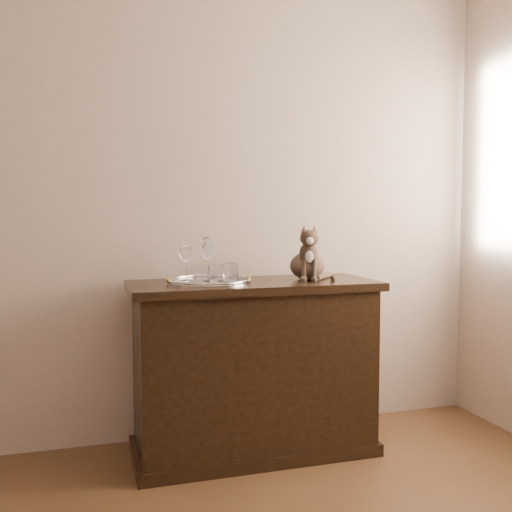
{
  "coord_description": "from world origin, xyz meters",
  "views": [
    {
      "loc": [
        -0.18,
        -0.7,
        1.17
      ],
      "look_at": [
        0.62,
        1.95,
        0.97
      ],
      "focal_mm": 40.0,
      "sensor_mm": 36.0,
      "label": 1
    }
  ],
  "objects": [
    {
      "name": "wall_back",
      "position": [
        0.0,
        2.25,
        1.35
      ],
      "size": [
        4.0,
        0.1,
        2.7
      ],
      "primitive_type": "cube",
      "color": "tan",
      "rests_on": "ground"
    },
    {
      "name": "sideboard",
      "position": [
        0.6,
        1.94,
        0.42
      ],
      "size": [
        1.2,
        0.5,
        0.85
      ],
      "primitive_type": null,
      "color": "black",
      "rests_on": "ground"
    },
    {
      "name": "tray",
      "position": [
        0.38,
        1.95,
        0.85
      ],
      "size": [
        0.4,
        0.4,
        0.01
      ],
      "primitive_type": "cylinder",
      "color": "silver",
      "rests_on": "sideboard"
    },
    {
      "name": "wine_glass_a",
      "position": [
        0.28,
        2.0,
        0.94
      ],
      "size": [
        0.07,
        0.07,
        0.17
      ],
      "primitive_type": null,
      "color": "silver",
      "rests_on": "tray"
    },
    {
      "name": "wine_glass_b",
      "position": [
        0.39,
        2.05,
        0.96
      ],
      "size": [
        0.08,
        0.08,
        0.21
      ],
      "primitive_type": null,
      "color": "white",
      "rests_on": "tray"
    },
    {
      "name": "wine_glass_d",
      "position": [
        0.38,
        1.96,
        0.95
      ],
      "size": [
        0.07,
        0.07,
        0.19
      ],
      "primitive_type": null,
      "color": "white",
      "rests_on": "tray"
    },
    {
      "name": "tumbler_a",
      "position": [
        0.47,
        1.88,
        0.9
      ],
      "size": [
        0.08,
        0.08,
        0.09
      ],
      "primitive_type": "cylinder",
      "color": "white",
      "rests_on": "tray"
    },
    {
      "name": "tumbler_b",
      "position": [
        0.39,
        1.84,
        0.9
      ],
      "size": [
        0.08,
        0.08,
        0.09
      ],
      "primitive_type": "cylinder",
      "color": "white",
      "rests_on": "tray"
    },
    {
      "name": "cat",
      "position": [
        0.89,
        1.96,
        0.99
      ],
      "size": [
        0.33,
        0.32,
        0.27
      ],
      "primitive_type": null,
      "rotation": [
        0.0,
        0.0,
        -0.3
      ],
      "color": "#4D3C2E",
      "rests_on": "sideboard"
    }
  ]
}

